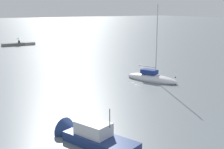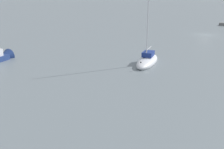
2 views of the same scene
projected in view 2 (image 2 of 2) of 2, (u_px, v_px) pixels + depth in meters
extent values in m
plane|color=slate|center=(205.00, 35.00, 58.02)|extent=(500.00, 500.00, 0.00)
ellipsoid|color=silver|center=(147.00, 61.00, 35.03)|extent=(4.48, 7.49, 1.24)
cube|color=navy|center=(148.00, 54.00, 35.10)|extent=(1.87, 2.33, 0.57)
cylinder|color=silver|center=(148.00, 21.00, 33.07)|extent=(0.12, 0.12, 8.88)
cylinder|color=silver|center=(149.00, 48.00, 35.21)|extent=(0.98, 2.40, 0.09)
sphere|color=black|center=(141.00, 62.00, 31.85)|extent=(0.17, 0.17, 0.17)
cone|color=navy|center=(4.00, 57.00, 37.52)|extent=(2.43, 2.42, 1.92)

